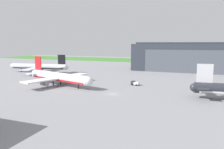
# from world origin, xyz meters

# --- Properties ---
(ground_plane) EXTENTS (440.00, 440.00, 0.00)m
(ground_plane) POSITION_xyz_m (0.00, 0.00, 0.00)
(ground_plane) COLOR gray
(grass_field_strip) EXTENTS (440.00, 56.00, 0.08)m
(grass_field_strip) POSITION_xyz_m (0.00, 167.59, 0.04)
(grass_field_strip) COLOR #428231
(grass_field_strip) RESTS_ON ground_plane
(maintenance_hangar) EXTENTS (88.67, 36.12, 20.61)m
(maintenance_hangar) POSITION_xyz_m (30.78, 91.07, 9.84)
(maintenance_hangar) COLOR #2D333D
(maintenance_hangar) RESTS_ON ground_plane
(airliner_far_right) EXTENTS (42.53, 36.81, 12.31)m
(airliner_far_right) POSITION_xyz_m (-69.22, 40.66, 3.99)
(airliner_far_right) COLOR silver
(airliner_far_right) RESTS_ON ground_plane
(airliner_near_right) EXTENTS (41.26, 35.44, 13.15)m
(airliner_near_right) POSITION_xyz_m (-30.32, 7.82, 3.86)
(airliner_near_right) COLOR silver
(airliner_near_right) RESTS_ON ground_plane
(fuel_bowser) EXTENTS (4.25, 3.17, 1.97)m
(fuel_bowser) POSITION_xyz_m (3.75, 20.63, 1.05)
(fuel_bowser) COLOR #2D2D33
(fuel_bowser) RESTS_ON ground_plane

